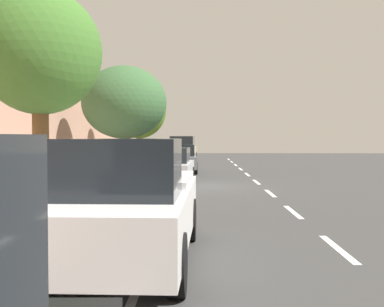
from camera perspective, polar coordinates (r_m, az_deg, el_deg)
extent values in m
plane|color=#383838|center=(19.58, 0.67, -3.80)|extent=(76.38, 76.38, 0.00)
cube|color=#AB8F99|center=(19.99, -10.85, -3.48)|extent=(3.44, 47.73, 0.16)
cube|color=gray|center=(19.70, -5.71, -3.54)|extent=(0.16, 47.73, 0.16)
cube|color=white|center=(42.36, 4.26, -0.67)|extent=(0.14, 2.20, 0.01)
cube|color=white|center=(38.17, 4.62, -0.97)|extent=(0.14, 2.20, 0.01)
cube|color=white|center=(33.99, 5.08, -1.33)|extent=(0.14, 2.20, 0.01)
cube|color=white|center=(29.81, 5.65, -1.80)|extent=(0.14, 2.20, 0.01)
cube|color=white|center=(25.63, 6.42, -2.43)|extent=(0.14, 2.20, 0.01)
cube|color=white|center=(21.47, 7.48, -3.29)|extent=(0.14, 2.20, 0.01)
cube|color=white|center=(17.33, 9.06, -4.57)|extent=(0.14, 2.20, 0.01)
cube|color=white|center=(13.22, 11.64, -6.64)|extent=(0.14, 2.20, 0.01)
cube|color=white|center=(9.19, 16.56, -10.51)|extent=(0.14, 2.20, 0.01)
cube|color=white|center=(19.59, -1.43, -3.79)|extent=(0.12, 47.73, 0.01)
cube|color=tan|center=(20.41, -16.34, 4.26)|extent=(0.50, 47.73, 5.63)
cube|color=tan|center=(36.57, -1.09, 0.13)|extent=(2.05, 4.76, 0.90)
cube|color=black|center=(36.55, -1.09, 1.43)|extent=(1.77, 3.15, 0.76)
cylinder|color=black|center=(35.20, -2.67, -0.60)|extent=(0.24, 0.77, 0.76)
cylinder|color=black|center=(35.08, 0.17, -0.61)|extent=(0.24, 0.77, 0.76)
cylinder|color=black|center=(38.10, -2.25, -0.40)|extent=(0.24, 0.77, 0.76)
cylinder|color=black|center=(37.99, 0.37, -0.41)|extent=(0.24, 0.77, 0.76)
cube|color=slate|center=(26.85, -1.45, -0.94)|extent=(1.96, 4.48, 0.64)
cube|color=black|center=(26.83, -1.45, 0.38)|extent=(1.64, 2.17, 0.60)
cylinder|color=black|center=(25.51, -3.26, -1.71)|extent=(0.25, 0.67, 0.66)
cylinder|color=black|center=(25.52, 0.38, -1.70)|extent=(0.25, 0.67, 0.66)
cylinder|color=black|center=(28.24, -3.10, -1.35)|extent=(0.25, 0.67, 0.66)
cylinder|color=black|center=(28.24, 0.19, -1.34)|extent=(0.25, 0.67, 0.66)
cube|color=#B7BABF|center=(20.00, -2.62, -1.96)|extent=(1.95, 4.47, 0.64)
cube|color=black|center=(19.96, -2.62, -0.18)|extent=(1.64, 2.16, 0.60)
cylinder|color=black|center=(18.77, -5.52, -3.05)|extent=(0.25, 0.67, 0.66)
cylinder|color=black|center=(18.59, -0.58, -3.09)|extent=(0.25, 0.67, 0.66)
cylinder|color=black|center=(21.46, -4.38, -2.41)|extent=(0.25, 0.67, 0.66)
cylinder|color=black|center=(21.30, -0.06, -2.44)|extent=(0.25, 0.67, 0.66)
cube|color=white|center=(7.83, -7.48, -7.07)|extent=(2.10, 5.35, 0.80)
cube|color=black|center=(6.84, -8.86, -1.65)|extent=(1.76, 1.54, 0.80)
cube|color=white|center=(8.94, -6.18, -2.97)|extent=(1.93, 2.70, 0.12)
cylinder|color=black|center=(6.57, -17.97, -12.03)|extent=(0.24, 0.81, 0.80)
cylinder|color=black|center=(6.20, -1.73, -12.80)|extent=(0.24, 0.81, 0.80)
cylinder|color=black|center=(9.66, -11.09, -7.47)|extent=(0.24, 0.81, 0.80)
cylinder|color=black|center=(9.40, -0.25, -7.69)|extent=(0.24, 0.81, 0.80)
torus|color=black|center=(31.77, -1.61, -0.96)|extent=(0.53, 0.49, 0.67)
torus|color=black|center=(31.11, -3.09, -1.02)|extent=(0.53, 0.49, 0.67)
cylinder|color=#197233|center=(31.52, -2.16, -0.83)|extent=(0.50, 0.46, 0.50)
cylinder|color=#197233|center=(31.29, -2.68, -0.87)|extent=(0.13, 0.12, 0.46)
cylinder|color=#197233|center=(31.47, -2.23, -0.42)|extent=(0.56, 0.52, 0.05)
cylinder|color=#197233|center=(31.22, -2.84, -1.15)|extent=(0.29, 0.26, 0.18)
cylinder|color=#197233|center=(31.18, -2.92, -0.74)|extent=(0.22, 0.20, 0.33)
cylinder|color=#197233|center=(31.73, -1.67, -0.67)|extent=(0.11, 0.10, 0.33)
cube|color=black|center=(31.24, -2.75, -0.38)|extent=(0.24, 0.24, 0.05)
cylinder|color=black|center=(31.70, -1.72, -0.28)|extent=(0.33, 0.36, 0.03)
cylinder|color=#C6B284|center=(31.81, -2.56, -0.84)|extent=(0.15, 0.15, 0.80)
cylinder|color=#C6B284|center=(31.98, -2.75, -0.83)|extent=(0.15, 0.15, 0.80)
cube|color=white|center=(31.87, -2.66, 0.39)|extent=(0.41, 0.44, 0.57)
cylinder|color=white|center=(31.65, -2.40, 0.33)|extent=(0.10, 0.10, 0.54)
cylinder|color=white|center=(32.09, -2.91, 0.35)|extent=(0.10, 0.10, 0.54)
sphere|color=#98705D|center=(31.86, -2.66, 1.10)|extent=(0.22, 0.22, 0.22)
sphere|color=navy|center=(31.86, -2.66, 1.17)|extent=(0.25, 0.25, 0.25)
cube|color=black|center=(31.76, -2.96, 0.42)|extent=(0.32, 0.35, 0.44)
cylinder|color=brown|center=(25.64, -6.12, 0.68)|extent=(0.32, 0.32, 2.46)
ellipsoid|color=#476F1C|center=(25.67, -6.13, 5.15)|extent=(2.80, 2.80, 3.04)
cylinder|color=brown|center=(20.67, -7.83, 0.08)|extent=(0.34, 0.34, 2.26)
ellipsoid|color=#355B33|center=(20.71, -7.86, 5.90)|extent=(3.53, 3.53, 3.03)
cylinder|color=brown|center=(10.19, -17.12, -0.40)|extent=(0.32, 0.32, 2.82)
ellipsoid|color=#3D6D29|center=(10.31, -17.25, 11.20)|extent=(2.43, 2.43, 2.47)
cylinder|color=black|center=(32.94, -6.26, -0.45)|extent=(0.15, 0.15, 0.82)
cylinder|color=black|center=(32.92, -6.61, -0.46)|extent=(0.15, 0.15, 0.82)
cube|color=#264C26|center=(32.91, -6.44, 0.76)|extent=(0.42, 0.30, 0.58)
cylinder|color=#264C26|center=(32.93, -5.99, 0.71)|extent=(0.10, 0.10, 0.55)
cylinder|color=#264C26|center=(32.89, -6.89, 0.71)|extent=(0.10, 0.10, 0.55)
sphere|color=tan|center=(32.90, -6.44, 1.47)|extent=(0.23, 0.23, 0.23)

